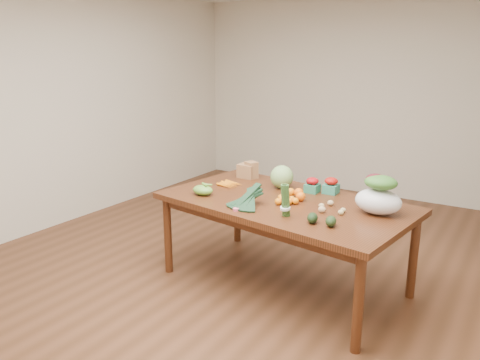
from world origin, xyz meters
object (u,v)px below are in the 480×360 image
Objects in this scene: cabbage at (282,177)px; mandarin_cluster at (286,198)px; salad_bag at (379,197)px; kale_bunch at (244,198)px; paper_bag at (247,170)px; dining_table at (284,243)px; asparagus_bundle at (285,200)px.

cabbage is 0.46m from mandarin_cluster.
mandarin_cluster is at bearing -168.18° from salad_bag.
salad_bag is at bearing 32.09° from kale_bunch.
paper_bag is 1.26× the size of mandarin_cluster.
dining_table is 0.60m from cabbage.
asparagus_bundle is at bearing -54.74° from dining_table.
dining_table is 9.73× the size of cabbage.
salad_bag is (0.93, -0.24, 0.03)m from cabbage.
cabbage is (0.45, -0.14, 0.02)m from paper_bag.
cabbage reaches higher than mandarin_cluster.
paper_bag is 0.92m from kale_bunch.
kale_bunch is at bearing -110.39° from dining_table.
cabbage is 0.52× the size of kale_bunch.
kale_bunch is at bearing -155.78° from salad_bag.
mandarin_cluster is (0.24, -0.38, -0.06)m from cabbage.
salad_bag is (0.92, 0.41, 0.05)m from kale_bunch.
paper_bag is 1.16m from asparagus_bundle.
mandarin_cluster is 0.45× the size of kale_bunch.
mandarin_cluster is at bearing -46.93° from dining_table.
asparagus_bundle is at bearing -60.61° from cabbage.
paper_bag reaches higher than dining_table.
dining_table is 11.15× the size of mandarin_cluster.
asparagus_bundle is at bearing -142.37° from salad_bag.
cabbage reaches higher than dining_table.
dining_table is at bearing -58.46° from cabbage.
mandarin_cluster is 0.72× the size of asparagus_bundle.
cabbage is at bearing -17.57° from paper_bag.
kale_bunch is (0.46, -0.80, -0.00)m from paper_bag.
kale_bunch is (-0.18, -0.34, 0.45)m from dining_table.
mandarin_cluster is 0.36m from kale_bunch.
salad_bag reaches higher than cabbage.
paper_bag is 1.10× the size of cabbage.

